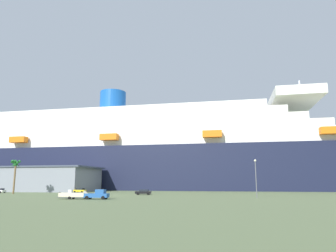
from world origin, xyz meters
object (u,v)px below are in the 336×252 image
at_px(pickup_truck, 97,195).
at_px(palm_tree, 16,167).
at_px(street_lamp, 256,173).
at_px(small_boat_on_trailer, 76,195).
at_px(parked_car_black_coupe, 143,192).
at_px(parked_car_yellow_taxi, 80,190).
at_px(cruise_ship, 167,156).
at_px(parked_car_green_wagon, 29,190).

xyz_separation_m(pickup_truck, palm_tree, (-40.58, 21.69, 7.72)).
xyz_separation_m(palm_tree, street_lamp, (75.72, -8.49, -2.84)).
bearing_deg(small_boat_on_trailer, parked_car_black_coupe, 73.26).
relative_size(small_boat_on_trailer, parked_car_yellow_taxi, 1.95).
distance_m(cruise_ship, parked_car_green_wagon, 62.91).
relative_size(pickup_truck, parked_car_black_coupe, 1.16).
bearing_deg(small_boat_on_trailer, parked_car_green_wagon, 137.29).
height_order(parked_car_yellow_taxi, parked_car_green_wagon, same).
height_order(pickup_truck, parked_car_green_wagon, pickup_truck).
relative_size(pickup_truck, palm_tree, 0.53).
bearing_deg(pickup_truck, parked_car_green_wagon, 140.75).
bearing_deg(parked_car_green_wagon, pickup_truck, -39.25).
bearing_deg(street_lamp, parked_car_yellow_taxi, 159.26).
height_order(palm_tree, street_lamp, palm_tree).
xyz_separation_m(palm_tree, parked_car_black_coupe, (43.23, 3.31, -7.93)).
relative_size(parked_car_yellow_taxi, parked_car_black_coupe, 0.85).
height_order(street_lamp, parked_car_black_coupe, street_lamp).
distance_m(street_lamp, parked_car_yellow_taxi, 64.23).
height_order(small_boat_on_trailer, parked_car_green_wagon, small_boat_on_trailer).
distance_m(pickup_truck, parked_car_yellow_taxi, 43.58).
bearing_deg(cruise_ship, parked_car_black_coupe, -82.99).
height_order(pickup_truck, palm_tree, palm_tree).
relative_size(small_boat_on_trailer, parked_car_black_coupe, 1.67).
distance_m(cruise_ship, parked_car_yellow_taxi, 52.36).
bearing_deg(cruise_ship, small_boat_on_trailer, -90.52).
bearing_deg(street_lamp, small_boat_on_trailer, -161.11).
xyz_separation_m(palm_tree, parked_car_green_wagon, (-8.24, 18.19, -7.93)).
relative_size(cruise_ship, palm_tree, 21.75).
bearing_deg(parked_car_green_wagon, street_lamp, -17.63).
height_order(cruise_ship, pickup_truck, cruise_ship).
bearing_deg(parked_car_yellow_taxi, palm_tree, -138.17).
distance_m(parked_car_yellow_taxi, parked_car_black_coupe, 29.46).
height_order(street_lamp, parked_car_yellow_taxi, street_lamp).
bearing_deg(palm_tree, parked_car_green_wagon, 114.37).
relative_size(street_lamp, parked_car_yellow_taxi, 2.17).
relative_size(palm_tree, street_lamp, 1.18).
relative_size(cruise_ship, parked_car_green_wagon, 48.71).
distance_m(street_lamp, parked_car_black_coupe, 34.94).
relative_size(pickup_truck, parked_car_green_wagon, 1.18).
relative_size(cruise_ship, parked_car_yellow_taxi, 55.77).
xyz_separation_m(cruise_ship, street_lamp, (39.43, -68.29, -10.49)).
bearing_deg(palm_tree, pickup_truck, -28.13).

